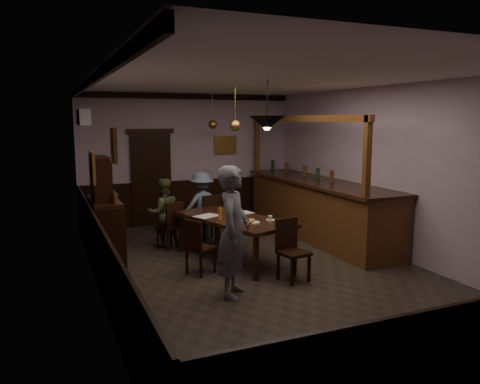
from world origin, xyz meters
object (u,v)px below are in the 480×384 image
chair_near (291,247)px  pendant_brass_mid (235,126)px  chair_far_right (209,216)px  bar_counter (318,207)px  chair_side (197,244)px  pendant_brass_far (213,124)px  person_seated_right (202,206)px  pendant_iron (267,123)px  dining_table (234,221)px  coffee_cup (270,218)px  sideboard (105,219)px  chair_far_left (172,223)px  person_seated_left (163,213)px  soda_can (239,214)px  person_standing (233,232)px

chair_near → pendant_brass_mid: size_ratio=1.15×
chair_far_right → chair_near: bearing=91.5°
bar_counter → chair_side: bearing=-157.0°
chair_far_right → pendant_brass_far: (0.46, 1.04, 1.78)m
chair_near → bar_counter: bar_counter is taller
person_seated_right → pendant_iron: size_ratio=1.81×
dining_table → pendant_brass_far: 2.92m
coffee_cup → sideboard: (-2.48, 1.40, -0.08)m
chair_far_left → person_seated_right: (0.77, 0.53, 0.19)m
chair_side → sideboard: sideboard is taller
pendant_brass_mid → pendant_brass_far: (0.20, 1.77, 0.00)m
chair_far_left → chair_side: (-0.00, -1.56, -0.01)m
chair_far_left → chair_side: 1.56m
person_seated_right → person_seated_left: bearing=8.9°
soda_can → pendant_brass_mid: bearing=73.1°
chair_far_left → chair_near: bearing=94.1°
chair_far_right → pendant_brass_mid: (0.26, -0.73, 1.78)m
coffee_cup → chair_near: bearing=-110.8°
chair_far_left → pendant_brass_far: 2.57m
person_standing → coffee_cup: (1.07, 1.03, -0.10)m
chair_near → chair_side: bearing=137.4°
sideboard → pendant_brass_mid: size_ratio=2.20×
chair_side → soda_can: bearing=-91.8°
person_seated_right → chair_near: bearing=90.2°
soda_can → sideboard: (-2.11, 0.97, -0.10)m
soda_can → coffee_cup: bearing=-48.8°
chair_side → soda_can: 1.04m
chair_far_left → coffee_cup: chair_far_left is taller
chair_near → pendant_iron: (-0.17, 0.50, 1.84)m
pendant_iron → pendant_brass_mid: 1.38m
bar_counter → sideboard: bearing=178.1°
chair_side → person_seated_left: (-0.09, 1.82, 0.17)m
person_standing → sideboard: (-1.41, 2.44, -0.19)m
chair_far_left → chair_near: (1.23, -2.34, 0.02)m
coffee_cup → bar_counter: size_ratio=0.02×
coffee_cup → pendant_brass_far: 3.23m
coffee_cup → person_seated_right: bearing=85.7°
coffee_cup → pendant_iron: bearing=-144.4°
chair_near → person_standing: 1.13m
chair_far_left → bar_counter: 3.00m
person_standing → pendant_iron: 1.85m
dining_table → pendant_brass_far: pendant_brass_far is taller
chair_near → pendant_brass_far: bearing=78.6°
dining_table → chair_near: (0.41, -1.26, -0.17)m
pendant_iron → dining_table: bearing=107.8°
person_standing → pendant_brass_far: (1.10, 3.89, 1.40)m
chair_near → pendant_brass_far: (0.07, 3.64, 1.79)m
dining_table → coffee_cup: coffee_cup is taller
dining_table → chair_side: (-0.81, -0.48, -0.20)m
person_seated_right → sideboard: (-1.98, -0.69, 0.03)m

